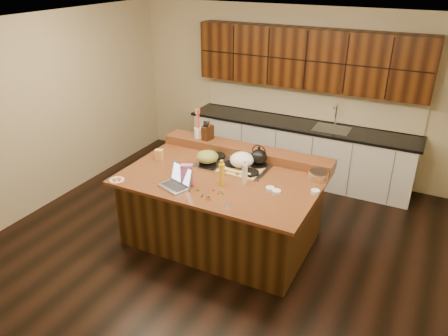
% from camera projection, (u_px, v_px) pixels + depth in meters
% --- Properties ---
extents(room, '(5.52, 5.02, 2.72)m').
position_uv_depth(room, '(222.00, 143.00, 5.18)').
color(room, black).
rests_on(room, ground).
extents(island, '(2.40, 1.60, 0.92)m').
position_uv_depth(island, '(222.00, 207.00, 5.56)').
color(island, black).
rests_on(island, ground).
extents(back_ledge, '(2.40, 0.30, 0.12)m').
position_uv_depth(back_ledge, '(246.00, 151.00, 5.90)').
color(back_ledge, black).
rests_on(back_ledge, island).
extents(cooktop, '(0.92, 0.52, 0.05)m').
position_uv_depth(cooktop, '(233.00, 165.00, 5.60)').
color(cooktop, gray).
rests_on(cooktop, island).
extents(back_counter, '(3.70, 0.66, 2.40)m').
position_uv_depth(back_counter, '(302.00, 120.00, 7.00)').
color(back_counter, silver).
rests_on(back_counter, ground).
extents(kettle, '(0.26, 0.26, 0.19)m').
position_uv_depth(kettle, '(259.00, 157.00, 5.52)').
color(kettle, black).
rests_on(kettle, cooktop).
extents(green_bowl, '(0.35, 0.35, 0.16)m').
position_uv_depth(green_bowl, '(207.00, 157.00, 5.57)').
color(green_bowl, olive).
rests_on(green_bowl, cooktop).
extents(laptop, '(0.42, 0.38, 0.24)m').
position_uv_depth(laptop, '(178.00, 181.00, 5.09)').
color(laptop, '#B7B7BC').
rests_on(laptop, island).
extents(oil_bottle, '(0.07, 0.07, 0.27)m').
position_uv_depth(oil_bottle, '(222.00, 175.00, 5.08)').
color(oil_bottle, gold).
rests_on(oil_bottle, island).
extents(vinegar_bottle, '(0.08, 0.08, 0.25)m').
position_uv_depth(vinegar_bottle, '(245.00, 174.00, 5.12)').
color(vinegar_bottle, silver).
rests_on(vinegar_bottle, island).
extents(wooden_tray, '(0.54, 0.43, 0.21)m').
position_uv_depth(wooden_tray, '(241.00, 162.00, 5.49)').
color(wooden_tray, tan).
rests_on(wooden_tray, island).
extents(ramekin_a, '(0.12, 0.12, 0.04)m').
position_uv_depth(ramekin_a, '(276.00, 192.00, 4.94)').
color(ramekin_a, white).
rests_on(ramekin_a, island).
extents(ramekin_b, '(0.12, 0.12, 0.04)m').
position_uv_depth(ramekin_b, '(270.00, 189.00, 5.00)').
color(ramekin_b, white).
rests_on(ramekin_b, island).
extents(ramekin_c, '(0.13, 0.13, 0.04)m').
position_uv_depth(ramekin_c, '(315.00, 192.00, 4.94)').
color(ramekin_c, white).
rests_on(ramekin_c, island).
extents(strainer_bowl, '(0.29, 0.29, 0.09)m').
position_uv_depth(strainer_bowl, '(318.00, 176.00, 5.25)').
color(strainer_bowl, '#996B3F').
rests_on(strainer_bowl, island).
extents(kitchen_timer, '(0.10, 0.10, 0.07)m').
position_uv_depth(kitchen_timer, '(227.00, 203.00, 4.68)').
color(kitchen_timer, silver).
rests_on(kitchen_timer, island).
extents(pink_bag, '(0.16, 0.12, 0.26)m').
position_uv_depth(pink_bag, '(187.00, 175.00, 5.08)').
color(pink_bag, '#BF5A98').
rests_on(pink_bag, island).
extents(candy_plate, '(0.20, 0.20, 0.01)m').
position_uv_depth(candy_plate, '(117.00, 180.00, 5.24)').
color(candy_plate, white).
rests_on(candy_plate, island).
extents(package_box, '(0.12, 0.10, 0.15)m').
position_uv_depth(package_box, '(159.00, 155.00, 5.74)').
color(package_box, '#DC9D4D').
rests_on(package_box, island).
extents(utensil_crock, '(0.15, 0.15, 0.14)m').
position_uv_depth(utensil_crock, '(199.00, 133.00, 6.14)').
color(utensil_crock, white).
rests_on(utensil_crock, back_ledge).
extents(knife_block, '(0.13, 0.18, 0.20)m').
position_uv_depth(knife_block, '(208.00, 133.00, 6.07)').
color(knife_block, black).
rests_on(knife_block, back_ledge).
extents(gumdrop_0, '(0.02, 0.02, 0.02)m').
position_uv_depth(gumdrop_0, '(202.00, 197.00, 4.87)').
color(gumdrop_0, red).
rests_on(gumdrop_0, island).
extents(gumdrop_1, '(0.02, 0.02, 0.02)m').
position_uv_depth(gumdrop_1, '(190.00, 190.00, 5.01)').
color(gumdrop_1, '#198C26').
rests_on(gumdrop_1, island).
extents(gumdrop_2, '(0.02, 0.02, 0.02)m').
position_uv_depth(gumdrop_2, '(190.00, 191.00, 4.98)').
color(gumdrop_2, red).
rests_on(gumdrop_2, island).
extents(gumdrop_3, '(0.02, 0.02, 0.02)m').
position_uv_depth(gumdrop_3, '(221.00, 192.00, 4.97)').
color(gumdrop_3, '#198C26').
rests_on(gumdrop_3, island).
extents(gumdrop_4, '(0.02, 0.02, 0.02)m').
position_uv_depth(gumdrop_4, '(193.00, 186.00, 5.10)').
color(gumdrop_4, red).
rests_on(gumdrop_4, island).
extents(gumdrop_5, '(0.02, 0.02, 0.02)m').
position_uv_depth(gumdrop_5, '(223.00, 193.00, 4.93)').
color(gumdrop_5, '#198C26').
rests_on(gumdrop_5, island).
extents(gumdrop_6, '(0.02, 0.02, 0.02)m').
position_uv_depth(gumdrop_6, '(207.00, 199.00, 4.81)').
color(gumdrop_6, red).
rests_on(gumdrop_6, island).
extents(gumdrop_7, '(0.02, 0.02, 0.02)m').
position_uv_depth(gumdrop_7, '(198.00, 190.00, 5.01)').
color(gumdrop_7, '#198C26').
rests_on(gumdrop_7, island).
extents(gumdrop_8, '(0.02, 0.02, 0.02)m').
position_uv_depth(gumdrop_8, '(210.00, 199.00, 4.81)').
color(gumdrop_8, red).
rests_on(gumdrop_8, island).
extents(gumdrop_9, '(0.02, 0.02, 0.02)m').
position_uv_depth(gumdrop_9, '(209.00, 196.00, 4.87)').
color(gumdrop_9, '#198C26').
rests_on(gumdrop_9, island).
extents(gumdrop_10, '(0.02, 0.02, 0.02)m').
position_uv_depth(gumdrop_10, '(191.00, 184.00, 5.13)').
color(gumdrop_10, red).
rests_on(gumdrop_10, island).
extents(gumdrop_11, '(0.02, 0.02, 0.02)m').
position_uv_depth(gumdrop_11, '(207.00, 197.00, 4.86)').
color(gumdrop_11, '#198C26').
rests_on(gumdrop_11, island).
extents(gumdrop_12, '(0.02, 0.02, 0.02)m').
position_uv_depth(gumdrop_12, '(213.00, 190.00, 5.01)').
color(gumdrop_12, red).
rests_on(gumdrop_12, island).
extents(gumdrop_13, '(0.02, 0.02, 0.02)m').
position_uv_depth(gumdrop_13, '(202.00, 195.00, 4.90)').
color(gumdrop_13, '#198C26').
rests_on(gumdrop_13, island).
extents(gumdrop_14, '(0.02, 0.02, 0.02)m').
position_uv_depth(gumdrop_14, '(218.00, 193.00, 4.94)').
color(gumdrop_14, red).
rests_on(gumdrop_14, island).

